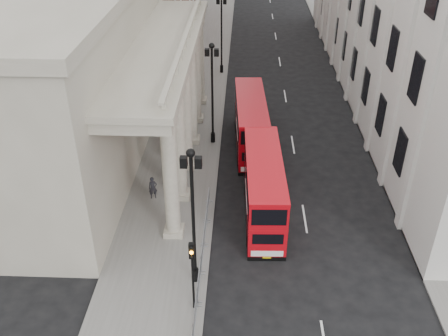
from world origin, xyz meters
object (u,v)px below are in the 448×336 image
Objects in this scene: traffic_light at (192,265)px; pedestrian_a at (153,188)px; bus_far at (251,122)px; pedestrian_c at (176,123)px; lamp_post_north at (222,29)px; lamp_post_south at (193,210)px; bus_near at (263,187)px; lamp_post_mid at (212,87)px; pedestrian_b at (171,152)px.

traffic_light is 2.66× the size of pedestrian_a.
traffic_light is 18.01m from bus_far.
pedestrian_a is 0.98× the size of pedestrian_c.
pedestrian_a is (-3.60, -24.21, -3.98)m from lamp_post_north.
lamp_post_south reaches higher than pedestrian_c.
bus_near is at bearing -26.11° from pedestrian_a.
lamp_post_north is 1.93× the size of traffic_light.
lamp_post_mid is 5.07× the size of pedestrian_c.
bus_near is at bearing 59.36° from lamp_post_south.
lamp_post_north reaches higher than traffic_light.
lamp_post_mid is at bearing 110.12° from bus_near.
lamp_post_north is 24.80m from pedestrian_a.
lamp_post_north reaches higher than pedestrian_c.
bus_near reaches higher than pedestrian_a.
pedestrian_a is (-3.60, -8.21, -3.98)m from lamp_post_mid.
lamp_post_mid reaches higher than pedestrian_a.
lamp_post_south is at bearing -103.90° from bus_far.
lamp_post_south is at bearing -81.20° from pedestrian_c.
bus_near is 13.29m from pedestrian_c.
lamp_post_mid is 5.15× the size of pedestrian_a.
pedestrian_b reaches higher than pedestrian_a.
bus_far reaches higher than pedestrian_c.
pedestrian_b is (-6.78, 6.02, -1.07)m from bus_near.
pedestrian_c is at bearing 152.51° from lamp_post_mid.
lamp_post_north is at bearing 75.82° from pedestrian_c.
lamp_post_mid reaches higher than bus_near.
pedestrian_a is (-6.66, -7.93, -1.19)m from bus_far.
lamp_post_north is (0.00, 32.00, 0.00)m from lamp_post_south.
bus_far is 6.90m from pedestrian_b.
lamp_post_south and lamp_post_mid have the same top height.
lamp_post_south reaches higher than traffic_light.
lamp_post_mid is at bearing 90.32° from traffic_light.
bus_far is at bearing -79.36° from lamp_post_north.
bus_near is at bearing -68.07° from lamp_post_mid.
pedestrian_a is at bearing 63.92° from pedestrian_b.
bus_near is at bearing -88.09° from bus_far.
lamp_post_north is 25.96m from bus_near.
pedestrian_c is at bearing 71.73° from pedestrian_a.
lamp_post_mid reaches higher than pedestrian_c.
lamp_post_mid is 18.11m from traffic_light.
pedestrian_a is 0.87× the size of pedestrian_b.
pedestrian_a is at bearing 114.79° from lamp_post_south.
pedestrian_c is at bearing -102.66° from lamp_post_north.
pedestrian_b is at bearing 136.58° from bus_near.
bus_far is (3.06, 15.72, -2.79)m from lamp_post_south.
pedestrian_c is (-7.05, 11.20, -1.18)m from bus_near.
bus_near is 0.99× the size of bus_far.
lamp_post_north is 34.07m from traffic_light.
lamp_post_mid is 0.88× the size of bus_far.
pedestrian_a is 4.75m from pedestrian_b.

